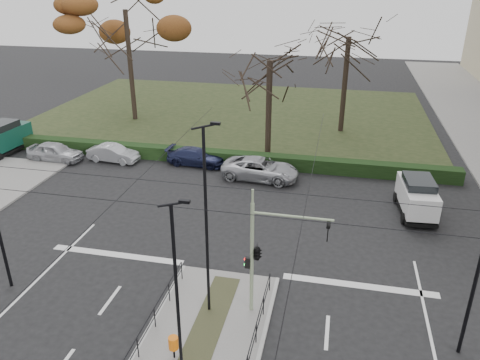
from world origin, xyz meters
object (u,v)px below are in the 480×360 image
object	(u,v)px
streetlamp_median_far	(207,222)
parked_car_first	(55,152)
litter_bin	(173,343)
white_van	(417,195)
bare_tree_center	(348,44)
green_van	(2,138)
bare_tree_near	(270,68)
streetlamp_median_near	(178,304)
parked_car_fourth	(260,169)
parked_car_second	(113,153)
traffic_light	(259,251)
parked_car_third	(196,157)
rust_tree	(125,10)

from	to	relation	value
streetlamp_median_far	parked_car_first	world-z (taller)	streetlamp_median_far
litter_bin	white_van	size ratio (longest dim) A/B	0.22
litter_bin	bare_tree_center	size ratio (longest dim) A/B	0.09
parked_car_first	bare_tree_center	size ratio (longest dim) A/B	0.39
green_van	bare_tree_center	size ratio (longest dim) A/B	0.47
streetlamp_median_far	bare_tree_near	distance (m)	18.47
white_van	bare_tree_center	size ratio (longest dim) A/B	0.40
streetlamp_median_near	parked_car_fourth	world-z (taller)	streetlamp_median_near
streetlamp_median_far	parked_car_second	distance (m)	19.54
traffic_light	streetlamp_median_near	distance (m)	5.06
parked_car_fourth	green_van	distance (m)	20.69
parked_car_third	parked_car_fourth	world-z (taller)	parked_car_fourth
streetlamp_median_far	traffic_light	bearing A→B (deg)	11.03
streetlamp_median_far	bare_tree_center	bearing A→B (deg)	79.46
litter_bin	parked_car_third	world-z (taller)	parked_car_third
litter_bin	streetlamp_median_near	world-z (taller)	streetlamp_median_near
parked_car_third	white_van	bearing A→B (deg)	-104.31
parked_car_first	parked_car_third	bearing A→B (deg)	-80.04
parked_car_third	bare_tree_center	xyz separation A→B (m)	(10.37, 10.38, 7.03)
traffic_light	parked_car_third	xyz separation A→B (m)	(-7.50, 15.43, -2.42)
streetlamp_median_far	parked_car_fourth	xyz separation A→B (m)	(-0.35, 14.26, -3.59)
streetlamp_median_near	bare_tree_center	bearing A→B (deg)	81.49
parked_car_third	parked_car_second	bearing A→B (deg)	99.44
litter_bin	parked_car_fourth	xyz separation A→B (m)	(0.19, 17.12, -0.07)
litter_bin	white_van	bearing A→B (deg)	54.34
rust_tree	bare_tree_center	size ratio (longest dim) A/B	1.22
parked_car_second	white_van	bearing A→B (deg)	-96.45
white_van	bare_tree_center	bearing A→B (deg)	107.06
litter_bin	parked_car_second	distance (m)	21.22
parked_car_second	bare_tree_near	xyz separation A→B (m)	(11.31, 3.16, 6.25)
parked_car_fourth	white_van	size ratio (longest dim) A/B	1.23
traffic_light	streetlamp_median_far	xyz separation A→B (m)	(-2.01, -0.39, 1.27)
parked_car_fourth	parked_car_second	bearing A→B (deg)	90.12
streetlamp_median_far	rust_tree	xyz separation A→B (m)	(-14.78, 25.75, 5.81)
traffic_light	green_van	distance (m)	27.25
streetlamp_median_near	parked_car_third	size ratio (longest dim) A/B	1.67
parked_car_second	bare_tree_center	bearing A→B (deg)	-52.25
bare_tree_center	litter_bin	bearing A→B (deg)	-100.56
white_van	green_van	xyz separation A→B (m)	(-30.53, 3.71, 0.10)
bare_tree_near	litter_bin	bearing A→B (deg)	-90.12
rust_tree	streetlamp_median_near	bearing A→B (deg)	-63.34
white_van	green_van	world-z (taller)	green_van
parked_car_first	green_van	distance (m)	4.92
traffic_light	parked_car_first	distance (m)	23.01
litter_bin	bare_tree_center	bearing A→B (deg)	79.44
parked_car_fourth	parked_car_first	bearing A→B (deg)	94.25
parked_car_third	rust_tree	bearing A→B (deg)	46.18
parked_car_first	parked_car_second	xyz separation A→B (m)	(4.37, 0.81, -0.08)
parked_car_first	parked_car_fourth	world-z (taller)	parked_car_fourth
parked_car_second	rust_tree	xyz separation A→B (m)	(-2.97, 10.63, 9.50)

